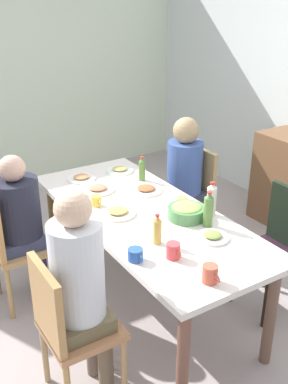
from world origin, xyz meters
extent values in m
plane|color=#A29592|center=(0.00, 0.00, 0.00)|extent=(6.73, 6.73, 0.00)
cube|color=silver|center=(-2.86, 0.00, 1.30)|extent=(0.12, 4.48, 2.60)
cube|color=silver|center=(0.00, 0.00, 0.73)|extent=(2.03, 0.86, 0.04)
cylinder|color=brown|center=(-0.92, -0.33, 0.36)|extent=(0.07, 0.07, 0.71)
cylinder|color=brown|center=(0.92, -0.33, 0.36)|extent=(0.07, 0.07, 0.71)
cylinder|color=brown|center=(-0.92, 0.33, 0.36)|extent=(0.07, 0.07, 0.71)
cylinder|color=brown|center=(0.92, 0.33, 0.36)|extent=(0.07, 0.07, 0.71)
cube|color=black|center=(0.51, 0.73, 0.44)|extent=(0.40, 0.40, 0.04)
cylinder|color=black|center=(0.34, 0.90, 0.21)|extent=(0.04, 0.04, 0.43)
cylinder|color=black|center=(0.68, 0.56, 0.21)|extent=(0.04, 0.04, 0.43)
cylinder|color=black|center=(0.34, 0.56, 0.21)|extent=(0.04, 0.04, 0.43)
cube|color=#AA8051|center=(-0.51, -0.73, 0.44)|extent=(0.40, 0.40, 0.04)
cylinder|color=#A8834E|center=(-0.34, -0.90, 0.21)|extent=(0.04, 0.04, 0.43)
cylinder|color=#A97F4D|center=(-0.68, -0.56, 0.21)|extent=(0.04, 0.04, 0.43)
cylinder|color=#AB7D4A|center=(-0.34, -0.56, 0.21)|extent=(0.04, 0.04, 0.43)
cylinder|color=#242D4C|center=(-0.59, -0.63, 0.23)|extent=(0.09, 0.09, 0.45)
cylinder|color=#26294F|center=(-0.43, -0.63, 0.23)|extent=(0.09, 0.09, 0.45)
cube|color=#303551|center=(-0.51, -0.73, 0.50)|extent=(0.30, 0.30, 0.10)
cylinder|color=#1E202F|center=(-0.51, -0.73, 0.76)|extent=(0.33, 0.33, 0.42)
sphere|color=tan|center=(-0.51, -0.73, 1.06)|extent=(0.18, 0.18, 0.18)
cube|color=#A4844C|center=(-0.51, 0.73, 0.44)|extent=(0.40, 0.40, 0.04)
cylinder|color=tan|center=(-0.34, 0.90, 0.21)|extent=(0.04, 0.04, 0.43)
cylinder|color=tan|center=(-0.68, 0.90, 0.21)|extent=(0.04, 0.04, 0.43)
cylinder|color=#B37958|center=(-0.34, 0.56, 0.21)|extent=(0.04, 0.04, 0.43)
cylinder|color=tan|center=(-0.68, 0.56, 0.21)|extent=(0.04, 0.04, 0.43)
cube|color=#A68754|center=(-0.51, 0.91, 0.68)|extent=(0.38, 0.04, 0.45)
cylinder|color=#253A4B|center=(-0.43, 0.63, 0.23)|extent=(0.09, 0.09, 0.45)
cylinder|color=#303950|center=(-0.59, 0.63, 0.23)|extent=(0.09, 0.09, 0.45)
cube|color=#2F3146|center=(-0.51, 0.73, 0.50)|extent=(0.30, 0.30, 0.10)
cylinder|color=#395294|center=(-0.51, 0.73, 0.77)|extent=(0.30, 0.30, 0.44)
sphere|color=#9D825C|center=(-0.51, 0.73, 1.09)|extent=(0.22, 0.22, 0.22)
cube|color=#B0764E|center=(0.51, -0.73, 0.44)|extent=(0.40, 0.40, 0.04)
cylinder|color=#A5835A|center=(0.34, -0.90, 0.21)|extent=(0.04, 0.04, 0.43)
cylinder|color=tan|center=(0.34, -0.56, 0.21)|extent=(0.04, 0.04, 0.43)
cylinder|color=tan|center=(0.68, -0.56, 0.21)|extent=(0.04, 0.04, 0.43)
cube|color=#AC7E48|center=(0.51, -0.91, 0.68)|extent=(0.38, 0.04, 0.45)
cylinder|color=brown|center=(0.43, -0.63, 0.23)|extent=(0.09, 0.09, 0.45)
cylinder|color=brown|center=(0.59, -0.63, 0.23)|extent=(0.09, 0.09, 0.45)
cube|color=brown|center=(0.51, -0.73, 0.50)|extent=(0.30, 0.30, 0.10)
cylinder|color=silver|center=(0.51, -0.73, 0.82)|extent=(0.28, 0.28, 0.55)
sphere|color=beige|center=(0.51, -0.73, 1.18)|extent=(0.19, 0.19, 0.19)
cylinder|color=silver|center=(-0.06, -0.17, 0.76)|extent=(0.25, 0.25, 0.01)
ellipsoid|color=tan|center=(-0.06, -0.17, 0.78)|extent=(0.14, 0.14, 0.02)
cylinder|color=white|center=(-0.75, 0.23, 0.76)|extent=(0.22, 0.22, 0.01)
ellipsoid|color=tan|center=(-0.75, 0.23, 0.78)|extent=(0.12, 0.12, 0.02)
cylinder|color=silver|center=(-0.49, -0.11, 0.76)|extent=(0.25, 0.25, 0.01)
ellipsoid|color=#D2795D|center=(-0.49, -0.11, 0.78)|extent=(0.14, 0.14, 0.02)
cylinder|color=silver|center=(0.54, 0.16, 0.76)|extent=(0.20, 0.20, 0.01)
ellipsoid|color=olive|center=(0.54, 0.16, 0.78)|extent=(0.11, 0.11, 0.02)
cylinder|color=white|center=(-0.29, 0.20, 0.76)|extent=(0.25, 0.25, 0.01)
ellipsoid|color=#A65D38|center=(-0.29, 0.20, 0.78)|extent=(0.14, 0.14, 0.02)
cylinder|color=white|center=(-0.75, -0.12, 0.76)|extent=(0.23, 0.23, 0.01)
ellipsoid|color=tan|center=(-0.75, -0.12, 0.78)|extent=(0.12, 0.12, 0.02)
cylinder|color=#4B834B|center=(0.23, 0.19, 0.80)|extent=(0.25, 0.25, 0.08)
ellipsoid|color=#8FAF58|center=(0.23, 0.19, 0.84)|extent=(0.20, 0.20, 0.04)
cylinder|color=yellow|center=(-0.26, -0.23, 0.79)|extent=(0.07, 0.07, 0.07)
torus|color=#EEBF51|center=(-0.22, -0.23, 0.79)|extent=(0.05, 0.01, 0.05)
cylinder|color=#D44246|center=(0.58, -0.17, 0.80)|extent=(0.08, 0.08, 0.09)
torus|color=#CD4B3D|center=(0.63, -0.17, 0.80)|extent=(0.05, 0.01, 0.05)
cylinder|color=#CB563E|center=(0.88, -0.14, 0.80)|extent=(0.08, 0.08, 0.10)
torus|color=#C55446|center=(0.93, -0.14, 0.80)|extent=(0.05, 0.01, 0.05)
cylinder|color=#2A53A6|center=(0.49, -0.36, 0.79)|extent=(0.09, 0.09, 0.07)
torus|color=#2B5CA3|center=(0.54, -0.36, 0.79)|extent=(0.05, 0.01, 0.05)
cylinder|color=#E0C74C|center=(0.08, 0.27, 0.79)|extent=(0.07, 0.07, 0.07)
torus|color=#E6C749|center=(0.12, 0.27, 0.79)|extent=(0.05, 0.01, 0.05)
cylinder|color=#567F39|center=(0.39, 0.24, 0.85)|extent=(0.06, 0.06, 0.20)
cone|color=#44773F|center=(0.39, 0.24, 0.97)|extent=(0.06, 0.06, 0.03)
cylinder|color=red|center=(0.39, 0.24, 0.99)|extent=(0.03, 0.03, 0.01)
cylinder|color=gold|center=(0.40, -0.16, 0.83)|extent=(0.05, 0.05, 0.15)
cone|color=gold|center=(0.40, -0.16, 0.92)|extent=(0.05, 0.05, 0.03)
cylinder|color=red|center=(0.40, -0.16, 0.94)|extent=(0.03, 0.03, 0.01)
cylinder|color=silver|center=(0.28, 0.36, 0.85)|extent=(0.07, 0.07, 0.20)
cone|color=silver|center=(0.28, 0.36, 0.97)|extent=(0.06, 0.06, 0.03)
cylinder|color=red|center=(0.28, 0.36, 0.99)|extent=(0.03, 0.03, 0.01)
cylinder|color=#557933|center=(-0.49, 0.29, 0.83)|extent=(0.05, 0.05, 0.16)
cone|color=#4D873D|center=(-0.49, 0.29, 0.93)|extent=(0.05, 0.05, 0.03)
cylinder|color=red|center=(-0.49, 0.29, 0.95)|extent=(0.03, 0.03, 0.01)
camera|label=1|loc=(2.38, -1.49, 2.17)|focal=42.78mm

